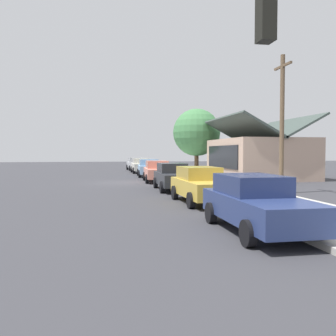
{
  "coord_description": "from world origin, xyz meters",
  "views": [
    {
      "loc": [
        27.31,
        -1.51,
        2.26
      ],
      "look_at": [
        -0.06,
        3.52,
        1.05
      ],
      "focal_mm": 39.35,
      "sensor_mm": 36.0,
      "label": 1
    }
  ],
  "objects_px": {
    "car_mustard": "(201,185)",
    "shade_tree": "(197,133)",
    "car_silver": "(136,164)",
    "car_ivory": "(141,165)",
    "car_skyblue": "(149,168)",
    "utility_pole_wooden": "(282,121)",
    "car_charcoal": "(173,176)",
    "car_coral": "(157,171)",
    "car_navy": "(256,203)",
    "fire_hydrant_red": "(165,172)"
  },
  "relations": [
    {
      "from": "car_mustard",
      "to": "shade_tree",
      "type": "relative_size",
      "value": 0.7
    },
    {
      "from": "car_silver",
      "to": "car_ivory",
      "type": "relative_size",
      "value": 1.09
    },
    {
      "from": "car_skyblue",
      "to": "utility_pole_wooden",
      "type": "relative_size",
      "value": 0.62
    },
    {
      "from": "car_charcoal",
      "to": "car_coral",
      "type": "bearing_deg",
      "value": -178.86
    },
    {
      "from": "car_ivory",
      "to": "car_navy",
      "type": "relative_size",
      "value": 0.92
    },
    {
      "from": "car_coral",
      "to": "car_charcoal",
      "type": "bearing_deg",
      "value": 2.82
    },
    {
      "from": "car_silver",
      "to": "utility_pole_wooden",
      "type": "bearing_deg",
      "value": 9.64
    },
    {
      "from": "car_silver",
      "to": "car_mustard",
      "type": "relative_size",
      "value": 1.04
    },
    {
      "from": "car_mustard",
      "to": "shade_tree",
      "type": "bearing_deg",
      "value": 164.16
    },
    {
      "from": "car_navy",
      "to": "shade_tree",
      "type": "xyz_separation_m",
      "value": [
        -27.35,
        5.51,
        3.47
      ]
    },
    {
      "from": "car_ivory",
      "to": "utility_pole_wooden",
      "type": "height_order",
      "value": "utility_pole_wooden"
    },
    {
      "from": "car_mustard",
      "to": "car_navy",
      "type": "relative_size",
      "value": 0.97
    },
    {
      "from": "car_skyblue",
      "to": "car_silver",
      "type": "bearing_deg",
      "value": -176.13
    },
    {
      "from": "car_silver",
      "to": "car_coral",
      "type": "height_order",
      "value": "same"
    },
    {
      "from": "car_skyblue",
      "to": "car_coral",
      "type": "distance_m",
      "value": 6.09
    },
    {
      "from": "utility_pole_wooden",
      "to": "car_silver",
      "type": "bearing_deg",
      "value": -168.66
    },
    {
      "from": "fire_hydrant_red",
      "to": "car_silver",
      "type": "bearing_deg",
      "value": -173.84
    },
    {
      "from": "car_silver",
      "to": "shade_tree",
      "type": "relative_size",
      "value": 0.72
    },
    {
      "from": "shade_tree",
      "to": "fire_hydrant_red",
      "type": "xyz_separation_m",
      "value": [
        4.66,
        -4.14,
        -3.79
      ]
    },
    {
      "from": "shade_tree",
      "to": "fire_hydrant_red",
      "type": "height_order",
      "value": "shade_tree"
    },
    {
      "from": "car_coral",
      "to": "shade_tree",
      "type": "height_order",
      "value": "shade_tree"
    },
    {
      "from": "car_coral",
      "to": "car_navy",
      "type": "relative_size",
      "value": 1.0
    },
    {
      "from": "car_silver",
      "to": "shade_tree",
      "type": "xyz_separation_m",
      "value": [
        8.48,
        5.56,
        3.47
      ]
    },
    {
      "from": "car_silver",
      "to": "car_ivory",
      "type": "xyz_separation_m",
      "value": [
        5.89,
        0.04,
        -0.0
      ]
    },
    {
      "from": "car_charcoal",
      "to": "car_ivory",
      "type": "bearing_deg",
      "value": -178.96
    },
    {
      "from": "shade_tree",
      "to": "fire_hydrant_red",
      "type": "distance_m",
      "value": 7.3
    },
    {
      "from": "car_coral",
      "to": "car_charcoal",
      "type": "distance_m",
      "value": 6.22
    },
    {
      "from": "car_silver",
      "to": "car_ivory",
      "type": "distance_m",
      "value": 5.89
    },
    {
      "from": "car_ivory",
      "to": "car_skyblue",
      "type": "relative_size",
      "value": 0.95
    },
    {
      "from": "shade_tree",
      "to": "utility_pole_wooden",
      "type": "relative_size",
      "value": 0.9
    },
    {
      "from": "car_skyblue",
      "to": "fire_hydrant_red",
      "type": "height_order",
      "value": "car_skyblue"
    },
    {
      "from": "shade_tree",
      "to": "utility_pole_wooden",
      "type": "xyz_separation_m",
      "value": [
        18.55,
        -0.14,
        -0.36
      ]
    },
    {
      "from": "car_charcoal",
      "to": "car_navy",
      "type": "height_order",
      "value": "same"
    },
    {
      "from": "car_mustard",
      "to": "utility_pole_wooden",
      "type": "bearing_deg",
      "value": 116.23
    },
    {
      "from": "car_navy",
      "to": "shade_tree",
      "type": "relative_size",
      "value": 0.72
    },
    {
      "from": "car_skyblue",
      "to": "car_coral",
      "type": "height_order",
      "value": "same"
    },
    {
      "from": "car_silver",
      "to": "car_skyblue",
      "type": "xyz_separation_m",
      "value": [
        11.88,
        0.12,
        0.0
      ]
    },
    {
      "from": "car_mustard",
      "to": "car_navy",
      "type": "height_order",
      "value": "same"
    },
    {
      "from": "car_coral",
      "to": "utility_pole_wooden",
      "type": "height_order",
      "value": "utility_pole_wooden"
    },
    {
      "from": "car_silver",
      "to": "car_skyblue",
      "type": "height_order",
      "value": "same"
    },
    {
      "from": "car_coral",
      "to": "shade_tree",
      "type": "bearing_deg",
      "value": 152.52
    },
    {
      "from": "shade_tree",
      "to": "car_navy",
      "type": "bearing_deg",
      "value": -11.39
    },
    {
      "from": "car_charcoal",
      "to": "car_navy",
      "type": "xyz_separation_m",
      "value": [
        11.64,
        0.1,
        0.0
      ]
    },
    {
      "from": "car_coral",
      "to": "car_charcoal",
      "type": "xyz_separation_m",
      "value": [
        6.22,
        -0.02,
        -0.0
      ]
    },
    {
      "from": "utility_pole_wooden",
      "to": "fire_hydrant_red",
      "type": "bearing_deg",
      "value": -163.93
    },
    {
      "from": "car_ivory",
      "to": "shade_tree",
      "type": "xyz_separation_m",
      "value": [
        2.59,
        5.52,
        3.47
      ]
    },
    {
      "from": "utility_pole_wooden",
      "to": "fire_hydrant_red",
      "type": "distance_m",
      "value": 14.85
    },
    {
      "from": "car_coral",
      "to": "car_navy",
      "type": "bearing_deg",
      "value": 3.29
    },
    {
      "from": "car_silver",
      "to": "car_charcoal",
      "type": "bearing_deg",
      "value": -1.84
    },
    {
      "from": "utility_pole_wooden",
      "to": "fire_hydrant_red",
      "type": "relative_size",
      "value": 10.56
    }
  ]
}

